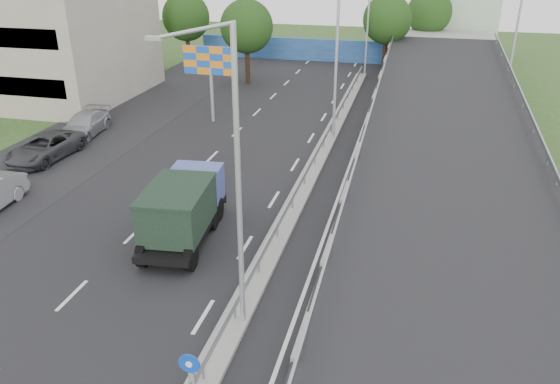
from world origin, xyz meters
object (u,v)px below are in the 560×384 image
(billboard, at_px, (210,65))
(dump_truck, at_px, (184,207))
(parked_car_d, at_px, (85,124))
(lamp_post_far, at_px, (366,15))
(sign_bollard, at_px, (191,376))
(church, at_px, (465,7))
(parked_car_c, at_px, (45,147))
(lamp_post_near, at_px, (232,171))
(lamp_post_mid, at_px, (334,53))

(billboard, relative_size, dump_truck, 0.83)
(parked_car_d, bearing_deg, lamp_post_far, 47.38)
(sign_bollard, height_order, church, church)
(dump_truck, xyz_separation_m, parked_car_c, (-12.20, 7.09, -0.81))
(dump_truck, bearing_deg, billboard, 100.57)
(lamp_post_near, relative_size, parked_car_d, 1.95)
(billboard, xyz_separation_m, dump_truck, (4.93, -16.77, -2.62))
(billboard, bearing_deg, parked_car_d, -145.99)
(parked_car_d, bearing_deg, sign_bollard, -58.44)
(church, height_order, billboard, church)
(lamp_post_far, bearing_deg, parked_car_d, -125.75)
(lamp_post_near, xyz_separation_m, dump_truck, (-4.18, 5.23, -4.24))
(lamp_post_far, bearing_deg, sign_bollard, -90.14)
(dump_truck, relative_size, parked_car_d, 1.28)
(sign_bollard, relative_size, lamp_post_mid, 0.17)
(lamp_post_near, bearing_deg, dump_truck, 128.67)
(lamp_post_near, xyz_separation_m, lamp_post_far, (0.00, 40.00, 0.00))
(lamp_post_near, bearing_deg, lamp_post_far, 90.00)
(sign_bollard, height_order, lamp_post_mid, lamp_post_mid)
(sign_bollard, distance_m, billboard, 27.53)
(lamp_post_mid, bearing_deg, dump_truck, -105.81)
(parked_car_d, bearing_deg, lamp_post_near, -52.48)
(dump_truck, height_order, parked_car_c, dump_truck)
(lamp_post_mid, bearing_deg, sign_bollard, -90.26)
(dump_truck, relative_size, parked_car_c, 1.22)
(lamp_post_near, relative_size, church, 0.73)
(lamp_post_far, distance_m, dump_truck, 35.28)
(lamp_post_far, height_order, church, church)
(billboard, relative_size, parked_car_c, 1.01)
(church, height_order, dump_truck, church)
(church, bearing_deg, parked_car_d, -125.56)
(sign_bollard, distance_m, lamp_post_far, 44.08)
(lamp_post_mid, relative_size, billboard, 1.83)
(sign_bollard, xyz_separation_m, lamp_post_far, (0.11, 43.83, 4.77))
(billboard, height_order, dump_truck, billboard)
(lamp_post_far, height_order, billboard, lamp_post_far)
(dump_truck, bearing_deg, lamp_post_far, 77.35)
(sign_bollard, bearing_deg, church, 80.19)
(church, bearing_deg, lamp_post_far, -125.24)
(lamp_post_mid, distance_m, parked_car_d, 17.61)
(lamp_post_mid, bearing_deg, church, 73.78)
(lamp_post_mid, xyz_separation_m, parked_car_d, (-16.59, -3.05, -5.06))
(church, relative_size, dump_truck, 2.09)
(lamp_post_far, xyz_separation_m, parked_car_d, (-16.59, -23.05, -5.06))
(lamp_post_near, height_order, billboard, lamp_post_near)
(lamp_post_mid, relative_size, parked_car_d, 1.95)
(lamp_post_mid, xyz_separation_m, dump_truck, (-4.18, -14.77, -4.24))
(lamp_post_far, relative_size, parked_car_c, 1.86)
(billboard, height_order, parked_car_d, billboard)
(church, bearing_deg, lamp_post_mid, -106.22)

